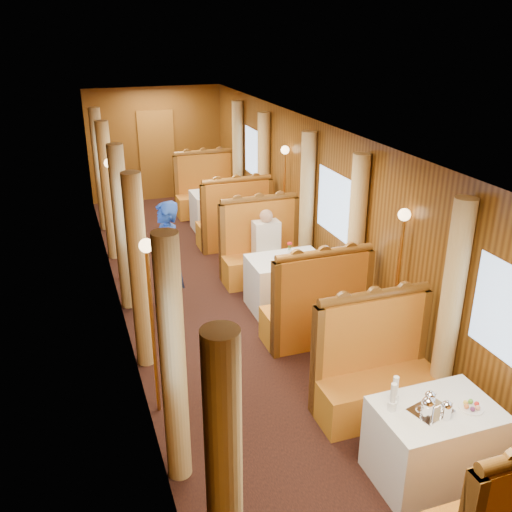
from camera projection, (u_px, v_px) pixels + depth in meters
name	position (u px, v px, depth m)	size (l,w,h in m)	color
floor	(236.00, 315.00, 8.02)	(3.00, 12.00, 0.01)	black
ceiling	(233.00, 136.00, 7.06)	(3.00, 12.00, 0.01)	silver
wall_far	(156.00, 144.00, 12.77)	(3.00, 2.50, 0.01)	brown
wall_left	(120.00, 245.00, 7.09)	(12.00, 2.50, 0.01)	brown
wall_right	(337.00, 219.00, 7.99)	(12.00, 2.50, 0.01)	brown
doorway_far	(157.00, 155.00, 12.84)	(0.80, 0.04, 2.00)	brown
table_near	(433.00, 443.00, 5.05)	(1.05, 0.72, 0.75)	white
banquette_near_aft	(375.00, 376.00, 5.91)	(1.30, 0.55, 1.34)	#AD4613
table_mid	(286.00, 283.00, 8.10)	(1.05, 0.72, 0.75)	white
banquette_mid_fwd	(316.00, 312.00, 7.20)	(1.30, 0.55, 1.34)	#AD4613
banquette_mid_aft	(262.00, 254.00, 8.97)	(1.30, 0.55, 1.34)	#AD4613
table_far	(220.00, 211.00, 11.15)	(1.05, 0.72, 0.75)	white
banquette_far_fwd	(235.00, 225.00, 10.25)	(1.30, 0.55, 1.34)	#AD4613
banquette_far_aft	(207.00, 194.00, 12.02)	(1.30, 0.55, 1.34)	#AD4613
tea_tray	(430.00, 411.00, 4.86)	(0.34, 0.26, 0.01)	silver
teapot_left	(427.00, 410.00, 4.76)	(0.19, 0.14, 0.15)	silver
teapot_right	(446.00, 412.00, 4.76)	(0.15, 0.12, 0.12)	silver
teapot_back	(429.00, 402.00, 4.88)	(0.16, 0.12, 0.13)	silver
fruit_plate	(471.00, 407.00, 4.89)	(0.21, 0.21, 0.05)	white
cup_inboard	(393.00, 400.00, 4.84)	(0.08, 0.08, 0.26)	white
cup_outboard	(395.00, 392.00, 4.94)	(0.08, 0.08, 0.26)	white
rose_vase_mid	(290.00, 247.00, 7.89)	(0.06, 0.06, 0.36)	silver
rose_vase_far	(218.00, 183.00, 10.95)	(0.06, 0.06, 0.36)	silver
window_left_near	(178.00, 392.00, 3.96)	(1.20, 0.90, 0.01)	#8DADD7
curtain_left_near_a	(225.00, 501.00, 3.42)	(0.22, 0.22, 2.35)	tan
curtain_left_near_b	(173.00, 364.00, 4.78)	(0.22, 0.22, 2.35)	tan
curtain_right_near_b	(450.00, 312.00, 5.61)	(0.22, 0.22, 2.35)	tan
window_left_mid	(119.00, 229.00, 7.01)	(1.20, 0.90, 0.01)	#8DADD7
curtain_left_mid_a	(139.00, 273.00, 6.47)	(0.22, 0.22, 2.35)	tan
curtain_left_mid_b	(122.00, 229.00, 7.83)	(0.22, 0.22, 2.35)	tan
window_right_mid	(337.00, 206.00, 7.91)	(1.20, 0.90, 0.01)	#8DADD7
curtain_right_mid_a	(356.00, 244.00, 7.30)	(0.22, 0.22, 2.35)	tan
curtain_right_mid_b	(307.00, 209.00, 8.66)	(0.22, 0.22, 2.35)	tan
window_left_far	(96.00, 166.00, 10.07)	(1.20, 0.90, 0.01)	#8DADD7
curtain_left_far_a	(108.00, 192.00, 9.52)	(0.22, 0.22, 2.35)	tan
curtain_left_far_b	(100.00, 170.00, 10.89)	(0.22, 0.22, 2.35)	tan
window_right_far	(255.00, 154.00, 10.96)	(1.20, 0.90, 0.01)	#8DADD7
curtain_right_far_a	(264.00, 178.00, 10.36)	(0.22, 0.22, 2.35)	tan
curtain_right_far_b	(238.00, 159.00, 11.72)	(0.22, 0.22, 2.35)	tan
sconce_left_fore	(150.00, 293.00, 5.54)	(0.14, 0.14, 1.95)	#BF8C3F
sconce_right_fore	(400.00, 257.00, 6.38)	(0.14, 0.14, 1.95)	#BF8C3F
sconce_left_aft	(112.00, 195.00, 8.59)	(0.14, 0.14, 1.95)	#BF8C3F
sconce_right_aft	(284.00, 180.00, 9.44)	(0.14, 0.14, 1.95)	#BF8C3F
steward	(167.00, 261.00, 7.68)	(0.61, 0.40, 1.66)	navy
passenger	(267.00, 240.00, 8.66)	(0.40, 0.44, 0.76)	beige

